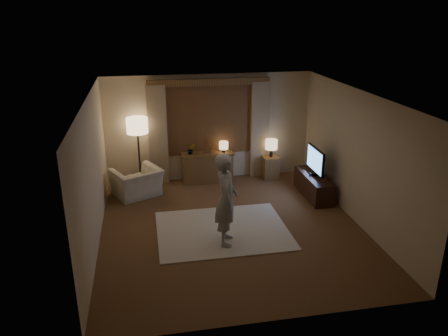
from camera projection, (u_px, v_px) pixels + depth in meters
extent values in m
cube|color=brown|center=(231.00, 228.00, 8.55)|extent=(5.00, 5.50, 0.02)
cube|color=silver|center=(232.00, 95.00, 7.64)|extent=(5.00, 5.50, 0.02)
cube|color=beige|center=(209.00, 128.00, 10.64)|extent=(5.00, 0.02, 2.60)
cube|color=beige|center=(276.00, 238.00, 5.55)|extent=(5.00, 0.02, 2.60)
cube|color=beige|center=(92.00, 175.00, 7.66)|extent=(0.02, 5.50, 2.60)
cube|color=beige|center=(357.00, 157.00, 8.53)|extent=(0.02, 5.50, 2.60)
cube|color=black|center=(209.00, 118.00, 10.52)|extent=(2.00, 0.01, 1.70)
cube|color=brown|center=(209.00, 118.00, 10.51)|extent=(2.08, 0.04, 1.78)
cube|color=tan|center=(158.00, 135.00, 10.35)|extent=(0.45, 0.12, 2.40)
cube|color=tan|center=(260.00, 130.00, 10.79)|extent=(0.45, 0.12, 2.40)
cube|color=brown|center=(209.00, 82.00, 10.17)|extent=(2.90, 0.14, 0.16)
cube|color=beige|center=(222.00, 230.00, 8.44)|extent=(2.50, 2.00, 0.02)
cube|color=brown|center=(208.00, 168.00, 10.71)|extent=(1.20, 0.40, 0.70)
cube|color=brown|center=(207.00, 151.00, 10.55)|extent=(0.16, 0.02, 0.20)
imported|color=#999999|center=(191.00, 150.00, 10.47)|extent=(0.16, 0.13, 0.30)
cylinder|color=black|center=(224.00, 151.00, 10.64)|extent=(0.08, 0.08, 0.12)
cylinder|color=#EFC68F|center=(224.00, 145.00, 10.59)|extent=(0.22, 0.22, 0.18)
cylinder|color=black|center=(141.00, 185.00, 10.54)|extent=(0.36, 0.36, 0.03)
cylinder|color=black|center=(140.00, 160.00, 10.32)|extent=(0.04, 0.04, 1.34)
cylinder|color=#EFC68F|center=(137.00, 125.00, 10.03)|extent=(0.49, 0.49, 0.36)
imported|color=beige|center=(137.00, 183.00, 9.89)|extent=(1.28, 1.22, 0.65)
cube|color=brown|center=(270.00, 167.00, 10.97)|extent=(0.40, 0.40, 0.56)
cylinder|color=black|center=(271.00, 153.00, 10.83)|extent=(0.08, 0.08, 0.20)
cylinder|color=#EFC68F|center=(271.00, 144.00, 10.76)|extent=(0.30, 0.30, 0.24)
cube|color=black|center=(314.00, 186.00, 9.92)|extent=(0.45, 1.40, 0.50)
cube|color=black|center=(315.00, 174.00, 9.82)|extent=(0.22, 0.10, 0.06)
cube|color=black|center=(316.00, 160.00, 9.70)|extent=(0.05, 0.89, 0.54)
cube|color=#5393E1|center=(314.00, 160.00, 9.70)|extent=(0.00, 0.83, 0.49)
imported|color=#A7A29A|center=(226.00, 199.00, 7.70)|extent=(0.51, 0.68, 1.70)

